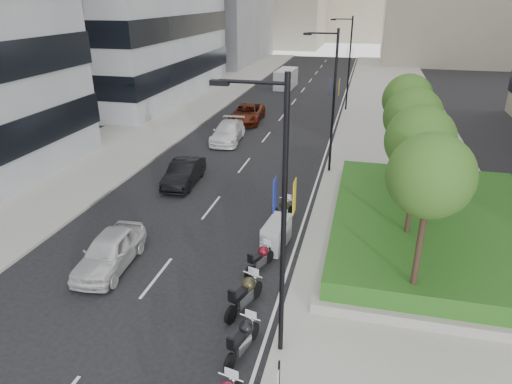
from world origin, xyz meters
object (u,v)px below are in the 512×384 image
(motorcycle_5, at_px, (276,234))
(delivery_van, at_px, (286,79))
(motorcycle_4, at_px, (260,259))
(car_a, at_px, (110,251))
(motorcycle_3, at_px, (245,294))
(car_d, at_px, (247,113))
(lamp_post_0, at_px, (279,212))
(lamp_post_2, at_px, (348,59))
(motorcycle_6, at_px, (282,212))
(car_c, at_px, (228,132))
(car_b, at_px, (184,173))
(motorcycle_2, at_px, (243,339))
(lamp_post_1, at_px, (331,95))

(motorcycle_5, xyz_separation_m, delivery_van, (-6.68, 39.15, 0.41))
(motorcycle_4, xyz_separation_m, car_a, (-6.27, -1.26, 0.22))
(motorcycle_4, bearing_deg, motorcycle_3, -157.45)
(motorcycle_3, relative_size, car_d, 0.42)
(lamp_post_0, xyz_separation_m, motorcycle_5, (-1.32, 6.65, -4.42))
(lamp_post_2, distance_m, motorcycle_6, 26.41)
(lamp_post_0, xyz_separation_m, motorcycle_6, (-1.50, 9.01, -4.42))
(car_c, height_order, car_d, car_d)
(motorcycle_4, xyz_separation_m, car_b, (-6.75, 8.27, 0.19))
(car_b, height_order, car_c, car_c)
(delivery_van, bearing_deg, lamp_post_0, -78.26)
(motorcycle_2, xyz_separation_m, car_d, (-7.41, 28.73, 0.20))
(car_c, bearing_deg, motorcycle_5, -70.33)
(car_b, bearing_deg, car_c, 86.56)
(lamp_post_0, height_order, motorcycle_3, lamp_post_0)
(lamp_post_0, height_order, lamp_post_2, same)
(motorcycle_2, distance_m, car_c, 23.64)
(motorcycle_2, height_order, car_a, car_a)
(motorcycle_3, xyz_separation_m, delivery_van, (-6.45, 43.91, 0.41))
(motorcycle_2, height_order, motorcycle_5, motorcycle_5)
(lamp_post_2, bearing_deg, motorcycle_3, -92.68)
(lamp_post_0, bearing_deg, lamp_post_1, 90.00)
(car_d, bearing_deg, lamp_post_2, 34.79)
(motorcycle_6, height_order, car_d, car_d)
(motorcycle_3, height_order, delivery_van, delivery_van)
(motorcycle_6, xyz_separation_m, car_a, (-6.37, -5.68, 0.12))
(lamp_post_1, distance_m, car_b, 10.28)
(car_c, bearing_deg, car_a, -93.33)
(car_a, relative_size, car_d, 0.79)
(lamp_post_2, relative_size, car_c, 1.71)
(delivery_van, bearing_deg, car_a, -88.00)
(motorcycle_5, bearing_deg, car_b, 54.89)
(lamp_post_2, height_order, car_c, lamp_post_2)
(motorcycle_5, relative_size, car_c, 0.43)
(lamp_post_2, bearing_deg, lamp_post_1, -90.00)
(car_b, height_order, car_d, car_d)
(lamp_post_2, distance_m, motorcycle_4, 30.79)
(motorcycle_6, bearing_deg, lamp_post_1, 4.22)
(car_d, bearing_deg, motorcycle_4, -77.38)
(lamp_post_0, height_order, car_c, lamp_post_0)
(motorcycle_6, xyz_separation_m, car_c, (-6.85, 13.12, 0.12))
(motorcycle_3, xyz_separation_m, motorcycle_4, (-0.06, 2.69, -0.10))
(motorcycle_6, height_order, delivery_van, delivery_van)
(delivery_van, bearing_deg, motorcycle_2, -79.56)
(motorcycle_2, height_order, motorcycle_6, motorcycle_6)
(motorcycle_2, bearing_deg, delivery_van, 22.04)
(lamp_post_0, xyz_separation_m, car_d, (-8.42, 28.38, -4.28))
(motorcycle_3, bearing_deg, motorcycle_4, 18.91)
(motorcycle_3, distance_m, delivery_van, 44.38)
(lamp_post_1, distance_m, motorcycle_3, 15.82)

